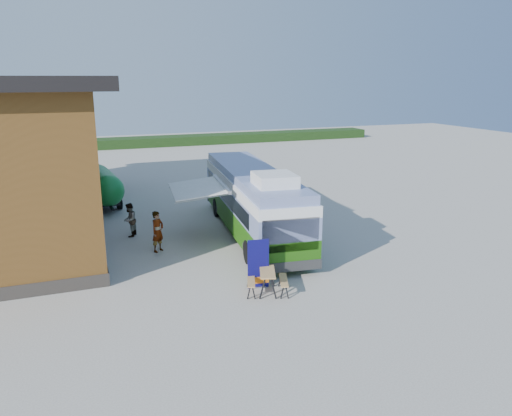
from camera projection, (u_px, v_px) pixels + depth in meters
name	position (u px, v px, depth m)	size (l,w,h in m)	color
ground	(271.00, 263.00, 20.61)	(100.00, 100.00, 0.00)	#BCB7AD
barn	(3.00, 156.00, 25.10)	(9.60, 21.20, 7.50)	brown
hedge	(209.00, 139.00, 57.57)	(40.00, 3.00, 1.00)	#264419
bus	(253.00, 199.00, 24.09)	(3.86, 12.18, 3.68)	#276510
awning	(201.00, 184.00, 22.97)	(2.83, 4.11, 0.50)	white
banner	(258.00, 268.00, 18.03)	(0.80, 0.24, 1.85)	#0D0B55
picnic_table	(267.00, 277.00, 17.66)	(1.76, 1.66, 0.81)	tan
person_a	(158.00, 231.00, 21.81)	(0.66, 0.44, 1.82)	#999999
person_b	(130.00, 220.00, 23.91)	(0.79, 0.62, 1.64)	#999999
slurry_tanker	(102.00, 185.00, 29.47)	(2.12, 5.97, 2.21)	#198A36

